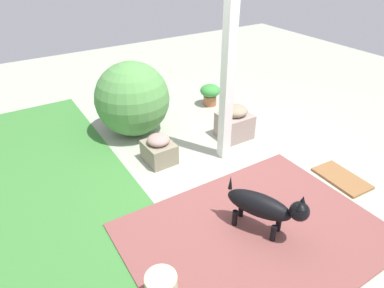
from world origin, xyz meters
The scene contains 10 objects.
ground_plane centered at (0.00, 0.00, 0.00)m, with size 12.00×12.00×0.00m, color #A3A796.
brick_path centered at (-0.97, 0.38, 0.01)m, with size 1.80×2.40×0.02m, color brown.
lawn_patch centered at (0.60, 2.40, 0.00)m, with size 5.20×2.80×0.01m, color #3C7D36.
porch_pillar centered at (0.32, -0.20, 1.06)m, with size 0.12×0.12×2.12m, color white.
stone_planter_nearest centered at (0.63, -0.62, 0.23)m, with size 0.41×0.43×0.49m.
stone_planter_mid centered at (0.65, 0.57, 0.17)m, with size 0.40×0.35×0.38m.
round_shrub centered at (1.52, 0.52, 0.52)m, with size 1.04×1.04×1.04m, color #518E47.
terracotta_pot_broad centered at (1.70, -0.94, 0.21)m, with size 0.33×0.33×0.36m.
dog centered at (-0.96, 0.29, 0.31)m, with size 0.75×0.49×0.54m.
doormat centered at (-0.84, -1.07, 0.01)m, with size 0.62×0.36×0.03m, color #8C5F37.
Camera 1 is at (-2.64, 2.14, 2.46)m, focal length 31.91 mm.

